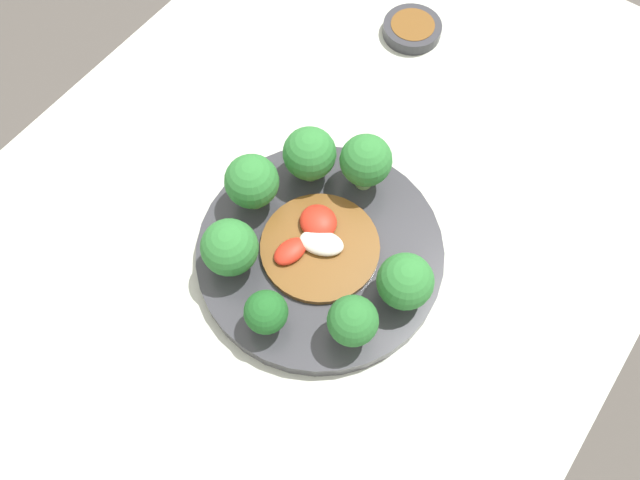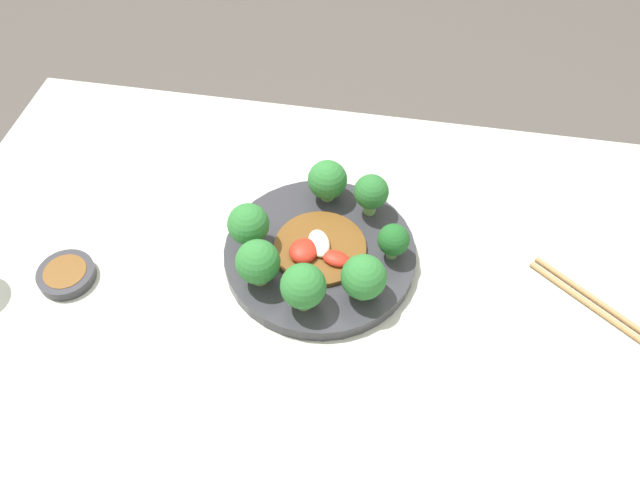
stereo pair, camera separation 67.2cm
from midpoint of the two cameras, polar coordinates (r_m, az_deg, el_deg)
ground_plane at (r=1.38m, az=-5.11°, el=-32.11°), size 8.00×8.00×0.00m
table at (r=1.01m, az=-6.77°, el=-29.70°), size 1.11×0.68×0.73m
plate at (r=0.66m, az=-11.38°, el=-21.10°), size 0.25×0.25×0.02m
broccoli_south at (r=0.60m, az=-15.42°, el=-27.29°), size 0.06×0.06×0.07m
broccoli_northeast at (r=0.63m, az=-5.01°, el=-14.34°), size 0.05×0.05×0.06m
broccoli_southeast at (r=0.59m, az=-7.51°, el=-26.55°), size 0.06×0.06×0.06m
broccoli_southwest at (r=0.62m, az=-20.19°, el=-23.32°), size 0.06×0.06×0.07m
broccoli_north at (r=0.65m, az=-10.05°, el=-12.16°), size 0.05×0.05×0.06m
broccoli_west at (r=0.64m, az=-20.49°, el=-18.25°), size 0.05×0.05×0.07m
broccoli_east at (r=0.61m, az=-2.87°, el=-21.18°), size 0.04×0.04×0.05m
stirfry_center at (r=0.65m, az=-11.89°, el=-20.94°), size 0.12×0.12×0.02m
chopsticks at (r=0.68m, az=23.79°, el=-27.60°), size 0.20×0.16×0.01m
sauce_dish at (r=0.78m, az=-37.64°, el=-19.67°), size 0.07×0.07×0.02m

